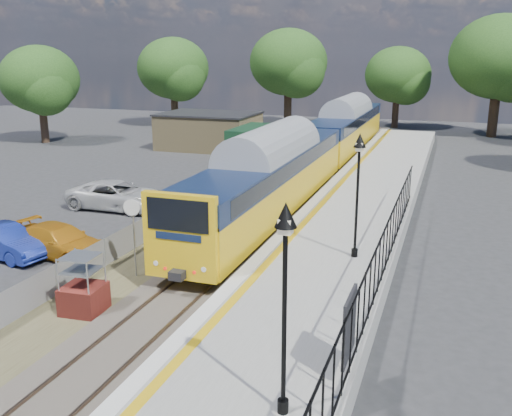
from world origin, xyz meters
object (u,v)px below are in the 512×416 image
at_px(train, 318,145).
at_px(car_blue, 5,242).
at_px(brick_plinth, 83,286).
at_px(car_yellow, 60,241).
at_px(car_white, 117,195).
at_px(victorian_lamp_south, 285,261).
at_px(victorian_lamp_north, 359,167).
at_px(speed_sign, 133,224).

distance_m(train, car_blue, 21.04).
height_order(brick_plinth, car_yellow, brick_plinth).
relative_size(brick_plinth, car_white, 0.37).
bearing_deg(car_white, car_blue, 178.35).
xyz_separation_m(victorian_lamp_south, car_blue, (-14.27, 7.61, -3.62)).
relative_size(train, car_white, 7.49).
distance_m(victorian_lamp_south, car_blue, 16.57).
relative_size(victorian_lamp_north, speed_sign, 1.49).
xyz_separation_m(speed_sign, car_yellow, (-4.20, 1.05, -1.46)).
xyz_separation_m(train, car_yellow, (-6.70, -18.19, -1.68)).
height_order(brick_plinth, speed_sign, speed_sign).
bearing_deg(speed_sign, brick_plinth, -105.16).
height_order(train, car_white, train).
bearing_deg(car_yellow, speed_sign, -92.72).
xyz_separation_m(victorian_lamp_north, car_blue, (-14.07, -2.39, -3.62)).
xyz_separation_m(train, speed_sign, (-2.50, -19.24, -0.21)).
bearing_deg(car_yellow, brick_plinth, -124.07).
distance_m(victorian_lamp_south, car_yellow, 15.30).
bearing_deg(speed_sign, victorian_lamp_south, -58.02).
bearing_deg(brick_plinth, speed_sign, 90.00).
bearing_deg(victorian_lamp_south, car_yellow, 145.21).
distance_m(car_blue, car_yellow, 2.24).
bearing_deg(car_blue, speed_sign, -80.72).
xyz_separation_m(speed_sign, car_white, (-6.07, 8.30, -1.37)).
relative_size(train, car_yellow, 8.90).
xyz_separation_m(brick_plinth, car_yellow, (-4.20, 4.26, -0.30)).
bearing_deg(car_blue, train, -13.72).
distance_m(victorian_lamp_north, car_white, 15.42).
relative_size(train, car_blue, 9.90).
distance_m(victorian_lamp_north, speed_sign, 8.50).
bearing_deg(car_yellow, car_blue, 124.12).
bearing_deg(car_yellow, victorian_lamp_south, -113.44).
distance_m(brick_plinth, speed_sign, 3.41).
bearing_deg(train, car_white, -128.10).
bearing_deg(victorian_lamp_south, car_blue, 151.92).
distance_m(brick_plinth, car_yellow, 5.99).
bearing_deg(car_yellow, victorian_lamp_north, -71.42).
xyz_separation_m(brick_plinth, car_white, (-6.07, 11.52, -0.21)).
height_order(train, car_blue, train).
height_order(victorian_lamp_south, speed_sign, victorian_lamp_south).
distance_m(car_yellow, car_white, 7.49).
distance_m(train, car_white, 13.98).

